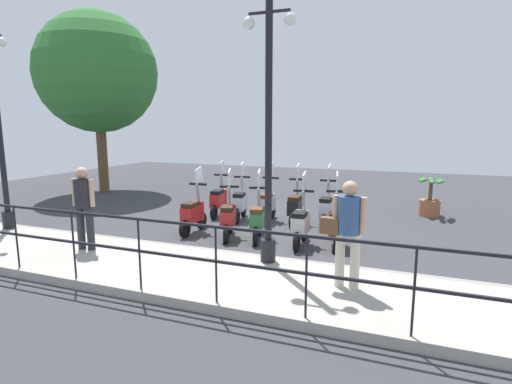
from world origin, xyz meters
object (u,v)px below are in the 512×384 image
Objects in this scene: scooter_near_1 at (301,223)px; scooter_near_2 at (258,219)px; pedestrian_with_bag at (347,226)px; scooter_far_0 at (326,208)px; potted_palm at (430,200)px; scooter_far_4 at (219,199)px; scooter_far_1 at (295,206)px; scooter_far_2 at (267,204)px; tree_large at (97,73)px; scooter_far_3 at (240,202)px; lamp_post_far at (0,139)px; lamp_post_near at (269,147)px; pedestrian_distant at (84,202)px; scooter_near_3 at (228,217)px; scooter_near_4 at (193,213)px; scooter_near_0 at (336,224)px.

scooter_near_2 is (0.07, 0.99, 0.00)m from scooter_near_1.
scooter_far_0 is at bearing 21.10° from pedestrian_with_bag.
potted_palm is 0.69× the size of scooter_near_1.
scooter_far_1 is at bearing -100.12° from scooter_far_4.
tree_large is at bearing 72.64° from scooter_far_2.
scooter_far_3 is (1.65, 2.08, 0.00)m from scooter_near_1.
lamp_post_far is at bearing -158.87° from tree_large.
lamp_post_far reaches higher than scooter_near_1.
lamp_post_near is 2.29m from scooter_near_1.
lamp_post_near is at bearing -160.72° from scooter_far_2.
lamp_post_far is at bearing -104.95° from pedestrian_distant.
scooter_near_3 is at bearing 133.70° from pedestrian_distant.
lamp_post_near is 2.93× the size of scooter_far_1.
pedestrian_distant is 1.03× the size of scooter_far_1.
scooter_far_2 is (-2.24, -7.34, -3.88)m from tree_large.
lamp_post_near reaches higher than pedestrian_distant.
pedestrian_distant is 0.24× the size of tree_large.
scooter_far_0 is 1.55m from scooter_far_2.
scooter_far_2 and scooter_far_3 have the same top height.
lamp_post_near is 1.92m from pedestrian_with_bag.
scooter_near_3 is (-4.03, 4.32, 0.04)m from potted_palm.
scooter_near_1 and scooter_near_3 have the same top height.
scooter_far_0 and scooter_far_4 have the same top height.
scooter_far_4 is at bearing 111.81° from potted_palm.
scooter_near_2 is 1.61m from scooter_near_4.
scooter_near_0 is at bearing -127.34° from scooter_far_2.
lamp_post_near is 3.36m from scooter_near_4.
scooter_far_4 is at bearing 13.91° from scooter_near_3.
tree_large is 8.23m from scooter_near_4.
scooter_near_1 is at bearing -107.60° from scooter_near_3.
scooter_near_0 is 3.87m from scooter_far_4.
lamp_post_near reaches higher than scooter_far_0.
lamp_post_far is at bearing 122.09° from scooter_far_2.
scooter_far_3 is at bearing 20.13° from scooter_near_2.
lamp_post_far is at bearing 113.98° from scooter_far_0.
scooter_far_1 is at bearing 138.30° from pedestrian_distant.
lamp_post_far is at bearing 114.19° from scooter_far_1.
tree_large reaches higher than scooter_near_0.
tree_large reaches higher than lamp_post_near.
scooter_near_4 and scooter_far_0 have the same top height.
potted_palm is 0.69× the size of scooter_near_3.
lamp_post_far reaches higher than scooter_near_4.
scooter_near_2 is 1.00× the size of scooter_far_3.
pedestrian_distant reaches higher than scooter_near_0.
scooter_far_1 is 1.49m from scooter_far_3.
scooter_near_4 is 1.67m from scooter_far_3.
scooter_far_2 is at bearing 83.05° from scooter_far_1.
pedestrian_with_bag is at bearing 167.40° from potted_palm.
scooter_near_4 is at bearing 179.75° from scooter_far_4.
tree_large reaches higher than pedestrian_distant.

